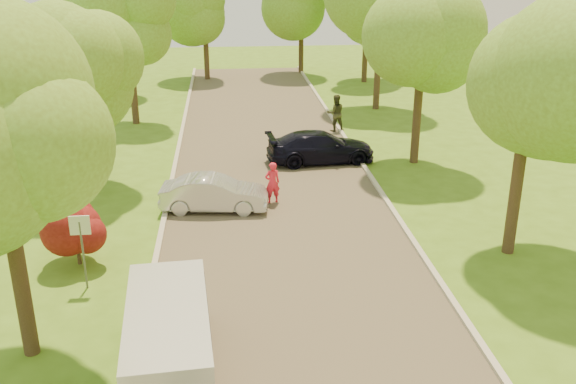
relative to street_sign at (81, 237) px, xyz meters
name	(u,v)px	position (x,y,z in m)	size (l,w,h in m)	color
ground	(313,361)	(5.80, -4.00, -1.56)	(100.00, 100.00, 0.00)	#476F1A
road	(282,222)	(5.80, 4.00, -1.56)	(8.00, 60.00, 0.01)	#4C4438
curb_left	(163,225)	(1.75, 4.00, -1.50)	(0.18, 60.00, 0.12)	#B2AD9E
curb_right	(396,216)	(9.85, 4.00, -1.50)	(0.18, 60.00, 0.12)	#B2AD9E
street_sign	(81,237)	(0.00, 0.00, 0.00)	(0.55, 0.06, 2.17)	#59595E
red_shrub	(76,230)	(-0.50, 1.50, -0.47)	(1.70, 1.70, 1.95)	#382619
tree_l_mida	(7,140)	(-0.50, -3.00, 3.61)	(4.71, 4.60, 7.39)	#382619
tree_l_midb	(87,72)	(-1.01, 8.00, 3.02)	(4.30, 4.20, 6.62)	#382619
tree_l_far	(131,19)	(-0.59, 18.00, 3.90)	(4.92, 4.80, 7.79)	#382619
tree_r_mida	(539,74)	(12.82, 1.00, 3.97)	(5.13, 5.00, 7.95)	#382619
tree_r_midb	(426,50)	(12.40, 10.00, 3.32)	(4.51, 4.40, 7.01)	#382619
tree_r_far	(385,6)	(13.03, 20.00, 4.27)	(5.33, 5.20, 8.34)	#382619
tree_bg_a	(109,8)	(-2.98, 26.00, 3.75)	(5.12, 5.00, 7.72)	#382619
tree_bg_b	(371,0)	(14.02, 28.00, 3.97)	(5.12, 5.00, 7.95)	#382619
tree_bg_c	(207,7)	(3.01, 30.00, 3.46)	(4.92, 4.80, 7.33)	#382619
minivan	(169,340)	(2.60, -4.12, -0.68)	(2.09, 4.62, 1.68)	silver
silver_sedan	(214,194)	(3.50, 5.34, -0.93)	(1.33, 3.82, 1.26)	silver
dark_sedan	(321,147)	(8.10, 10.45, -0.88)	(1.92, 4.73, 1.37)	black
person_striped	(272,183)	(5.63, 5.82, -0.77)	(0.58, 0.38, 1.58)	red
person_olive	(336,113)	(9.60, 15.39, -0.62)	(0.92, 0.72, 1.90)	#353721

